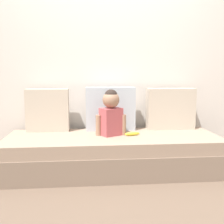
% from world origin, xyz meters
% --- Properties ---
extents(ground_plane, '(12.00, 12.00, 0.00)m').
position_xyz_m(ground_plane, '(0.00, 0.00, 0.00)').
color(ground_plane, brown).
extents(back_wall, '(5.48, 0.10, 2.34)m').
position_xyz_m(back_wall, '(0.00, 0.53, 1.17)').
color(back_wall, silver).
rests_on(back_wall, ground).
extents(couch, '(2.28, 0.80, 0.38)m').
position_xyz_m(couch, '(0.00, 0.00, 0.19)').
color(couch, '#826C5B').
rests_on(couch, ground).
extents(throw_pillow_left, '(0.47, 0.16, 0.48)m').
position_xyz_m(throw_pillow_left, '(-0.71, 0.30, 0.61)').
color(throw_pillow_left, '#C1B29E').
rests_on(throw_pillow_left, couch).
extents(throw_pillow_center, '(0.56, 0.16, 0.49)m').
position_xyz_m(throw_pillow_center, '(0.00, 0.30, 0.62)').
color(throw_pillow_center, '#B2BCC6').
rests_on(throw_pillow_center, couch).
extents(throw_pillow_right, '(0.56, 0.16, 0.47)m').
position_xyz_m(throw_pillow_right, '(0.71, 0.30, 0.61)').
color(throw_pillow_right, '#C1B29E').
rests_on(throw_pillow_right, couch).
extents(toddler, '(0.32, 0.23, 0.48)m').
position_xyz_m(toddler, '(-0.02, 0.03, 0.62)').
color(toddler, '#B24C51').
rests_on(toddler, couch).
extents(banana, '(0.18, 0.09, 0.04)m').
position_xyz_m(banana, '(0.20, -0.02, 0.40)').
color(banana, yellow).
rests_on(banana, couch).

